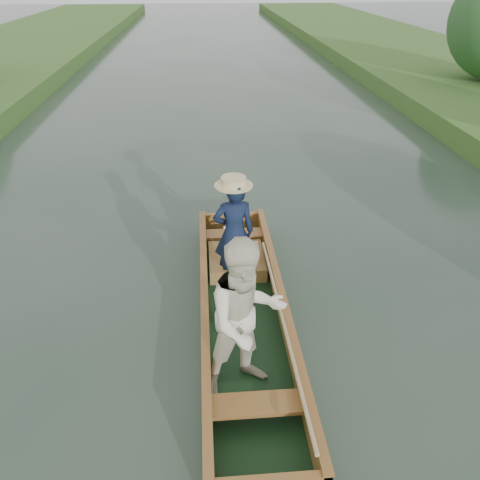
{
  "coord_description": "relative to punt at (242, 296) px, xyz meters",
  "views": [
    {
      "loc": [
        -0.43,
        -4.82,
        4.17
      ],
      "look_at": [
        0.0,
        0.6,
        0.95
      ],
      "focal_mm": 35.0,
      "sensor_mm": 36.0,
      "label": 1
    }
  ],
  "objects": [
    {
      "name": "punt",
      "position": [
        0.0,
        0.0,
        0.0
      ],
      "size": [
        1.18,
        5.0,
        1.94
      ],
      "color": "black",
      "rests_on": "ground"
    },
    {
      "name": "ground",
      "position": [
        0.04,
        0.28,
        -0.67
      ],
      "size": [
        120.0,
        120.0,
        0.0
      ],
      "primitive_type": "plane",
      "color": "#283D30",
      "rests_on": "ground"
    },
    {
      "name": "trees_far",
      "position": [
        2.56,
        8.89,
        1.86
      ],
      "size": [
        22.78,
        12.19,
        4.63
      ],
      "color": "#47331E",
      "rests_on": "ground"
    }
  ]
}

